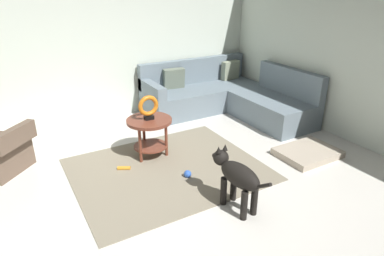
% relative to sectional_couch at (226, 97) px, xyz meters
% --- Properties ---
extents(ground_plane, '(6.00, 6.00, 0.10)m').
position_rel_sectional_couch_xyz_m(ground_plane, '(-1.99, -2.02, -0.34)').
color(ground_plane, silver).
extents(wall_back, '(6.00, 0.12, 2.70)m').
position_rel_sectional_couch_xyz_m(wall_back, '(-1.99, 0.92, 1.06)').
color(wall_back, silver).
rests_on(wall_back, ground_plane).
extents(wall_right, '(0.12, 6.00, 2.70)m').
position_rel_sectional_couch_xyz_m(wall_right, '(0.95, -2.02, 1.06)').
color(wall_right, silver).
rests_on(wall_right, ground_plane).
extents(area_rug, '(2.30, 1.90, 0.01)m').
position_rel_sectional_couch_xyz_m(area_rug, '(-1.84, -1.32, -0.28)').
color(area_rug, gray).
rests_on(area_rug, ground_plane).
extents(sectional_couch, '(2.20, 2.25, 0.88)m').
position_rel_sectional_couch_xyz_m(sectional_couch, '(0.00, 0.00, 0.00)').
color(sectional_couch, slate).
rests_on(sectional_couch, ground_plane).
extents(side_table, '(0.60, 0.60, 0.54)m').
position_rel_sectional_couch_xyz_m(side_table, '(-1.87, -0.87, 0.13)').
color(side_table, brown).
rests_on(side_table, ground_plane).
extents(torus_sculpture, '(0.28, 0.08, 0.33)m').
position_rel_sectional_couch_xyz_m(torus_sculpture, '(-1.87, -0.87, 0.42)').
color(torus_sculpture, black).
rests_on(torus_sculpture, side_table).
extents(dog_bed_mat, '(0.80, 0.60, 0.09)m').
position_rel_sectional_couch_xyz_m(dog_bed_mat, '(-0.01, -1.94, -0.24)').
color(dog_bed_mat, '#B2A38E').
rests_on(dog_bed_mat, ground_plane).
extents(dog, '(0.27, 0.85, 0.63)m').
position_rel_sectional_couch_xyz_m(dog, '(-1.56, -2.37, 0.09)').
color(dog, black).
rests_on(dog, ground_plane).
extents(dog_toy_ball, '(0.09, 0.09, 0.09)m').
position_rel_sectional_couch_xyz_m(dog_toy_ball, '(-1.71, -1.61, -0.24)').
color(dog_toy_ball, blue).
rests_on(dog_toy_ball, ground_plane).
extents(dog_toy_rope, '(0.17, 0.12, 0.05)m').
position_rel_sectional_couch_xyz_m(dog_toy_rope, '(-2.32, -1.05, -0.26)').
color(dog_toy_rope, orange).
rests_on(dog_toy_rope, ground_plane).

